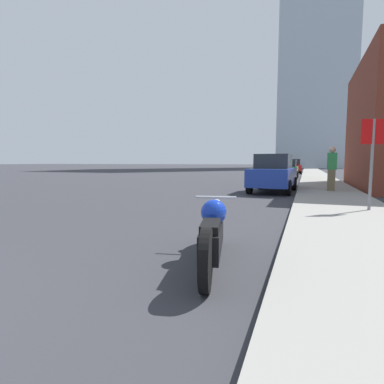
{
  "coord_description": "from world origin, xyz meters",
  "views": [
    {
      "loc": [
        4.22,
        0.2,
        1.33
      ],
      "look_at": [
        1.78,
        6.64,
        0.64
      ],
      "focal_mm": 28.0,
      "sensor_mm": 36.0,
      "label": 1
    }
  ],
  "objects_px": {
    "motorcycle": "(212,232)",
    "parked_car_green": "(286,169)",
    "stop_sign": "(372,148)",
    "parked_car_blue": "(273,173)",
    "parked_car_red": "(293,166)",
    "pedestrian": "(332,168)"
  },
  "relations": [
    {
      "from": "motorcycle",
      "to": "parked_car_green",
      "type": "xyz_separation_m",
      "value": [
        -0.38,
        22.3,
        0.38
      ]
    },
    {
      "from": "stop_sign",
      "to": "pedestrian",
      "type": "distance_m",
      "value": 5.25
    },
    {
      "from": "parked_car_red",
      "to": "parked_car_green",
      "type": "bearing_deg",
      "value": -94.53
    },
    {
      "from": "parked_car_red",
      "to": "pedestrian",
      "type": "relative_size",
      "value": 2.47
    },
    {
      "from": "motorcycle",
      "to": "parked_car_blue",
      "type": "xyz_separation_m",
      "value": [
        -0.22,
        10.13,
        0.42
      ]
    },
    {
      "from": "stop_sign",
      "to": "parked_car_green",
      "type": "bearing_deg",
      "value": 99.71
    },
    {
      "from": "parked_car_blue",
      "to": "stop_sign",
      "type": "bearing_deg",
      "value": -58.94
    },
    {
      "from": "motorcycle",
      "to": "parked_car_red",
      "type": "height_order",
      "value": "parked_car_red"
    },
    {
      "from": "stop_sign",
      "to": "pedestrian",
      "type": "height_order",
      "value": "stop_sign"
    },
    {
      "from": "motorcycle",
      "to": "parked_car_red",
      "type": "bearing_deg",
      "value": 77.88
    },
    {
      "from": "pedestrian",
      "to": "parked_car_red",
      "type": "bearing_deg",
      "value": 95.75
    },
    {
      "from": "parked_car_blue",
      "to": "parked_car_green",
      "type": "height_order",
      "value": "parked_car_blue"
    },
    {
      "from": "parked_car_red",
      "to": "pedestrian",
      "type": "bearing_deg",
      "value": -88.36
    },
    {
      "from": "parked_car_red",
      "to": "stop_sign",
      "type": "distance_m",
      "value": 29.4
    },
    {
      "from": "parked_car_green",
      "to": "stop_sign",
      "type": "xyz_separation_m",
      "value": [
        3.0,
        -17.55,
        0.87
      ]
    },
    {
      "from": "parked_car_blue",
      "to": "parked_car_red",
      "type": "height_order",
      "value": "parked_car_red"
    },
    {
      "from": "parked_car_red",
      "to": "stop_sign",
      "type": "bearing_deg",
      "value": -88.42
    },
    {
      "from": "parked_car_green",
      "to": "stop_sign",
      "type": "bearing_deg",
      "value": -79.97
    },
    {
      "from": "parked_car_green",
      "to": "parked_car_blue",
      "type": "bearing_deg",
      "value": -88.95
    },
    {
      "from": "parked_car_blue",
      "to": "parked_car_green",
      "type": "bearing_deg",
      "value": 93.89
    },
    {
      "from": "parked_car_green",
      "to": "stop_sign",
      "type": "height_order",
      "value": "stop_sign"
    },
    {
      "from": "motorcycle",
      "to": "parked_car_blue",
      "type": "distance_m",
      "value": 10.14
    }
  ]
}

